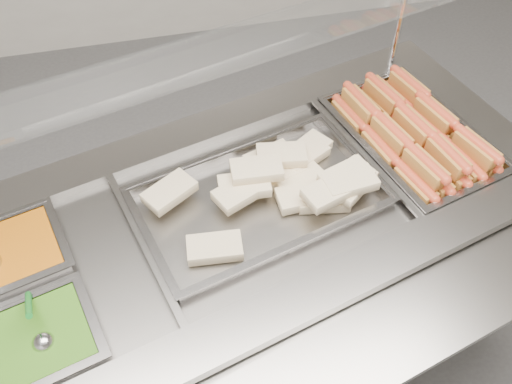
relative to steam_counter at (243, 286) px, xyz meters
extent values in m
cube|color=slate|center=(0.00, 0.00, -0.01)|extent=(1.79, 1.11, 0.81)
cube|color=gray|center=(0.08, -0.31, 0.41)|extent=(1.71, 0.57, 0.03)
cube|color=gray|center=(-0.08, 0.31, 0.41)|extent=(1.71, 0.57, 0.03)
cube|color=gray|center=(0.78, 0.21, 0.41)|extent=(0.25, 0.54, 0.03)
cube|color=black|center=(0.00, 0.00, 0.30)|extent=(1.59, 0.90, 0.02)
cube|color=gray|center=(0.38, 0.10, 0.42)|extent=(0.16, 0.52, 0.01)
cube|color=gray|center=(-0.27, -0.07, 0.42)|extent=(0.16, 0.52, 0.01)
cube|color=gray|center=(0.12, -0.46, 0.37)|extent=(1.67, 0.66, 0.02)
cylinder|color=silver|center=(0.62, 0.48, 0.62)|extent=(0.02, 0.02, 0.41)
cube|color=silver|center=(-0.05, 0.18, 0.77)|extent=(1.55, 0.66, 0.08)
cube|color=#A34509|center=(-0.61, -0.03, 0.38)|extent=(0.30, 0.26, 0.08)
cube|color=#235A0E|center=(-0.54, -0.29, 0.38)|extent=(0.30, 0.26, 0.08)
cube|color=#A06B21|center=(0.49, -0.04, 0.40)|extent=(0.09, 0.15, 0.05)
cylinder|color=#B13B1F|center=(0.49, -0.04, 0.42)|extent=(0.07, 0.15, 0.03)
cube|color=#A06B21|center=(0.45, 0.12, 0.40)|extent=(0.08, 0.15, 0.05)
cylinder|color=#B13B1F|center=(0.45, 0.12, 0.42)|extent=(0.06, 0.16, 0.03)
cube|color=#A06B21|center=(0.41, 0.28, 0.40)|extent=(0.08, 0.15, 0.05)
cylinder|color=#B13B1F|center=(0.41, 0.28, 0.42)|extent=(0.07, 0.16, 0.03)
cube|color=#A06B21|center=(0.55, -0.02, 0.40)|extent=(0.08, 0.15, 0.05)
cylinder|color=#B13B1F|center=(0.55, -0.02, 0.42)|extent=(0.07, 0.16, 0.03)
cube|color=#A06B21|center=(0.50, 0.14, 0.40)|extent=(0.09, 0.15, 0.05)
cylinder|color=#B13B1F|center=(0.50, 0.14, 0.42)|extent=(0.07, 0.15, 0.03)
cube|color=#A06B21|center=(0.46, 0.29, 0.40)|extent=(0.08, 0.15, 0.05)
cylinder|color=#B13B1F|center=(0.46, 0.29, 0.42)|extent=(0.07, 0.16, 0.03)
cube|color=#A06B21|center=(0.60, -0.01, 0.40)|extent=(0.08, 0.15, 0.05)
cylinder|color=#B13B1F|center=(0.60, -0.01, 0.42)|extent=(0.07, 0.16, 0.03)
cube|color=#A06B21|center=(0.56, 0.15, 0.40)|extent=(0.08, 0.15, 0.05)
cylinder|color=#B13B1F|center=(0.56, 0.15, 0.42)|extent=(0.06, 0.16, 0.03)
cube|color=#A06B21|center=(0.52, 0.31, 0.40)|extent=(0.08, 0.15, 0.05)
cylinder|color=#B13B1F|center=(0.52, 0.31, 0.42)|extent=(0.07, 0.16, 0.03)
cube|color=#A06B21|center=(0.66, 0.01, 0.40)|extent=(0.08, 0.15, 0.05)
cylinder|color=#B13B1F|center=(0.66, 0.01, 0.42)|extent=(0.06, 0.16, 0.03)
cube|color=#A06B21|center=(0.62, 0.17, 0.40)|extent=(0.09, 0.15, 0.05)
cylinder|color=#B13B1F|center=(0.62, 0.17, 0.42)|extent=(0.07, 0.15, 0.03)
cube|color=#A06B21|center=(0.57, 0.32, 0.40)|extent=(0.09, 0.15, 0.05)
cylinder|color=#B13B1F|center=(0.57, 0.32, 0.42)|extent=(0.07, 0.15, 0.03)
cube|color=#A06B21|center=(0.71, 0.02, 0.40)|extent=(0.08, 0.15, 0.05)
cylinder|color=#B13B1F|center=(0.71, 0.02, 0.42)|extent=(0.06, 0.16, 0.03)
cube|color=#A06B21|center=(0.67, 0.18, 0.40)|extent=(0.09, 0.15, 0.05)
cylinder|color=#B13B1F|center=(0.67, 0.18, 0.42)|extent=(0.07, 0.15, 0.03)
cube|color=#A06B21|center=(0.63, 0.34, 0.40)|extent=(0.08, 0.15, 0.05)
cylinder|color=#B13B1F|center=(0.63, 0.34, 0.42)|extent=(0.07, 0.16, 0.03)
cube|color=#A06B21|center=(0.52, -0.02, 0.45)|extent=(0.09, 0.15, 0.05)
cylinder|color=#B13B1F|center=(0.52, -0.02, 0.47)|extent=(0.07, 0.15, 0.03)
cube|color=#A06B21|center=(0.48, 0.13, 0.45)|extent=(0.08, 0.15, 0.05)
cylinder|color=#B13B1F|center=(0.48, 0.13, 0.47)|extent=(0.07, 0.16, 0.03)
cube|color=#A06B21|center=(0.43, 0.27, 0.45)|extent=(0.08, 0.15, 0.05)
cylinder|color=#B13B1F|center=(0.43, 0.27, 0.47)|extent=(0.07, 0.16, 0.03)
cube|color=#A06B21|center=(0.60, 0.01, 0.45)|extent=(0.08, 0.15, 0.05)
cylinder|color=#B13B1F|center=(0.60, 0.01, 0.47)|extent=(0.06, 0.16, 0.03)
cube|color=#A06B21|center=(0.56, 0.15, 0.45)|extent=(0.08, 0.15, 0.05)
cylinder|color=#B13B1F|center=(0.56, 0.15, 0.47)|extent=(0.07, 0.16, 0.03)
cube|color=#A06B21|center=(0.52, 0.30, 0.45)|extent=(0.09, 0.15, 0.05)
cylinder|color=#B13B1F|center=(0.52, 0.30, 0.47)|extent=(0.07, 0.15, 0.03)
cube|color=#A06B21|center=(0.69, 0.02, 0.45)|extent=(0.09, 0.15, 0.05)
cylinder|color=#B13B1F|center=(0.69, 0.02, 0.47)|extent=(0.08, 0.15, 0.03)
cube|color=#A06B21|center=(0.64, 0.18, 0.45)|extent=(0.09, 0.15, 0.05)
cylinder|color=#B13B1F|center=(0.64, 0.18, 0.47)|extent=(0.07, 0.15, 0.03)
cube|color=#A06B21|center=(0.61, 0.32, 0.45)|extent=(0.09, 0.15, 0.05)
cylinder|color=#B13B1F|center=(0.61, 0.32, 0.47)|extent=(0.07, 0.15, 0.03)
cube|color=tan|center=(0.22, -0.03, 0.41)|extent=(0.15, 0.10, 0.03)
cube|color=tan|center=(0.17, -0.01, 0.41)|extent=(0.14, 0.08, 0.03)
cube|color=tan|center=(0.22, 0.14, 0.41)|extent=(0.16, 0.14, 0.03)
cube|color=tan|center=(0.24, 0.16, 0.41)|extent=(0.16, 0.14, 0.03)
cube|color=tan|center=(-0.09, -0.13, 0.41)|extent=(0.15, 0.09, 0.03)
cube|color=tan|center=(0.14, 0.09, 0.41)|extent=(0.16, 0.12, 0.03)
cube|color=tan|center=(0.18, 0.06, 0.41)|extent=(0.16, 0.12, 0.03)
cube|color=tan|center=(0.12, 0.15, 0.41)|extent=(0.16, 0.12, 0.03)
cube|color=tan|center=(0.31, -0.02, 0.44)|extent=(0.16, 0.15, 0.03)
cube|color=tan|center=(-0.18, 0.07, 0.44)|extent=(0.16, 0.14, 0.03)
cube|color=tan|center=(0.00, 0.02, 0.44)|extent=(0.16, 0.13, 0.03)
cube|color=tan|center=(0.15, 0.13, 0.44)|extent=(0.15, 0.10, 0.03)
cube|color=tan|center=(0.30, 0.00, 0.44)|extent=(0.16, 0.13, 0.03)
cube|color=tan|center=(0.02, 0.04, 0.44)|extent=(0.14, 0.09, 0.03)
cube|color=tan|center=(0.29, -0.01, 0.46)|extent=(0.16, 0.12, 0.03)
cube|color=tan|center=(0.23, -0.05, 0.46)|extent=(0.16, 0.12, 0.03)
cube|color=tan|center=(0.29, -0.03, 0.47)|extent=(0.15, 0.09, 0.03)
cube|color=tan|center=(0.06, 0.07, 0.47)|extent=(0.14, 0.09, 0.03)
sphere|color=#AEADB2|center=(-0.51, -0.30, 0.42)|extent=(0.05, 0.05, 0.05)
cylinder|color=#157724|center=(-0.53, -0.22, 0.47)|extent=(0.05, 0.13, 0.10)
camera|label=1|loc=(-0.18, -0.96, 1.59)|focal=40.00mm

